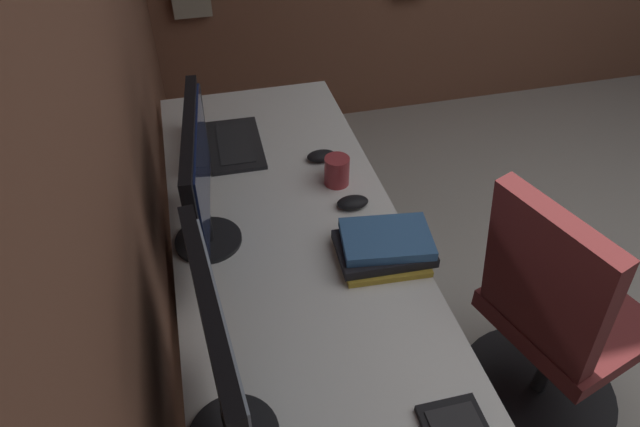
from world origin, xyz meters
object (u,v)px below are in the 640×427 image
(mouse_main, at_px, (321,156))
(coffee_mug, at_px, (337,170))
(monitor_secondary, at_px, (222,366))
(mouse_spare, at_px, (353,202))
(drawer_pedestal, at_px, (286,314))
(book_stack_near, at_px, (384,246))
(laptop_leftmost, at_px, (219,138))
(office_chair, at_px, (552,327))
(monitor_primary, at_px, (199,177))

(mouse_main, relative_size, coffee_mug, 0.83)
(monitor_secondary, xyz_separation_m, mouse_spare, (0.69, -0.47, -0.25))
(mouse_main, bearing_deg, drawer_pedestal, 148.04)
(mouse_main, height_order, mouse_spare, same)
(drawer_pedestal, relative_size, book_stack_near, 2.43)
(coffee_mug, bearing_deg, book_stack_near, -174.11)
(laptop_leftmost, relative_size, coffee_mug, 2.80)
(mouse_spare, height_order, office_chair, office_chair)
(mouse_main, relative_size, mouse_spare, 1.00)
(drawer_pedestal, distance_m, mouse_spare, 0.48)
(book_stack_near, relative_size, office_chair, 0.30)
(mouse_spare, xyz_separation_m, book_stack_near, (-0.24, -0.02, 0.02))
(monitor_primary, relative_size, monitor_secondary, 1.10)
(monitor_primary, xyz_separation_m, book_stack_near, (-0.19, -0.49, -0.20))
(monitor_primary, distance_m, book_stack_near, 0.56)
(drawer_pedestal, bearing_deg, monitor_primary, 85.00)
(book_stack_near, height_order, office_chair, office_chair)
(monitor_primary, bearing_deg, mouse_main, -52.62)
(monitor_secondary, xyz_separation_m, book_stack_near, (0.45, -0.50, -0.23))
(monitor_primary, bearing_deg, monitor_secondary, 179.21)
(mouse_main, bearing_deg, office_chair, -140.14)
(drawer_pedestal, relative_size, mouse_spare, 6.68)
(mouse_spare, relative_size, coffee_mug, 0.83)
(book_stack_near, distance_m, office_chair, 0.64)
(drawer_pedestal, xyz_separation_m, mouse_main, (0.35, -0.22, 0.40))
(mouse_main, relative_size, office_chair, 0.11)
(laptop_leftmost, distance_m, coffee_mug, 0.47)
(monitor_secondary, xyz_separation_m, mouse_main, (0.97, -0.44, -0.25))
(laptop_leftmost, xyz_separation_m, office_chair, (-0.86, -0.93, -0.32))
(monitor_secondary, distance_m, coffee_mug, 0.97)
(laptop_leftmost, height_order, mouse_spare, laptop_leftmost)
(book_stack_near, xyz_separation_m, coffee_mug, (0.37, 0.04, 0.01))
(drawer_pedestal, distance_m, monitor_primary, 0.66)
(monitor_primary, relative_size, mouse_main, 5.08)
(monitor_secondary, relative_size, office_chair, 0.49)
(mouse_spare, bearing_deg, laptop_leftmost, 40.40)
(mouse_main, bearing_deg, coffee_mug, -173.33)
(monitor_primary, height_order, laptop_leftmost, monitor_primary)
(monitor_primary, height_order, mouse_spare, monitor_primary)
(monitor_secondary, bearing_deg, mouse_main, -24.43)
(drawer_pedestal, relative_size, monitor_secondary, 1.45)
(mouse_main, distance_m, office_chair, 0.95)
(monitor_secondary, distance_m, mouse_spare, 0.88)
(laptop_leftmost, bearing_deg, drawer_pedestal, -166.17)
(coffee_mug, bearing_deg, monitor_secondary, 151.09)
(book_stack_near, bearing_deg, mouse_main, 6.11)
(mouse_spare, height_order, coffee_mug, coffee_mug)
(monitor_secondary, bearing_deg, coffee_mug, -28.91)
(office_chair, bearing_deg, monitor_primary, 70.12)
(monitor_secondary, height_order, coffee_mug, monitor_secondary)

